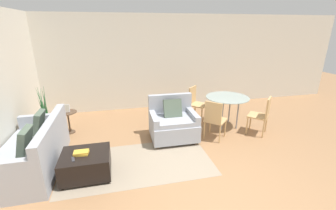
# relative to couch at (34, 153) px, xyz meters

# --- Properties ---
(ground_plane) EXTENTS (20.00, 20.00, 0.00)m
(ground_plane) POSITION_rel_couch_xyz_m (2.84, -1.13, -0.30)
(ground_plane) COLOR #936B47
(wall_back) EXTENTS (12.00, 0.06, 2.75)m
(wall_back) POSITION_rel_couch_xyz_m (2.84, 2.77, 1.07)
(wall_back) COLOR beige
(wall_back) RESTS_ON ground_plane
(area_rug) EXTENTS (2.71, 1.41, 0.01)m
(area_rug) POSITION_rel_couch_xyz_m (1.78, -0.27, -0.30)
(area_rug) COLOR gray
(area_rug) RESTS_ON ground_plane
(couch) EXTENTS (0.92, 1.85, 0.91)m
(couch) POSITION_rel_couch_xyz_m (0.00, 0.00, 0.00)
(couch) COLOR #999EA8
(couch) RESTS_ON ground_plane
(armchair) EXTENTS (1.00, 0.84, 0.95)m
(armchair) POSITION_rel_couch_xyz_m (2.66, 0.54, 0.06)
(armchair) COLOR #999EA8
(armchair) RESTS_ON ground_plane
(ottoman) EXTENTS (0.78, 0.68, 0.41)m
(ottoman) POSITION_rel_couch_xyz_m (0.91, -0.43, -0.08)
(ottoman) COLOR black
(ottoman) RESTS_ON ground_plane
(book_stack) EXTENTS (0.25, 0.18, 0.05)m
(book_stack) POSITION_rel_couch_xyz_m (0.85, -0.43, 0.13)
(book_stack) COLOR gold
(book_stack) RESTS_ON ottoman
(tv_remote_primary) EXTENTS (0.07, 0.15, 0.01)m
(tv_remote_primary) POSITION_rel_couch_xyz_m (0.74, -0.56, 0.11)
(tv_remote_primary) COLOR #333338
(tv_remote_primary) RESTS_ON ottoman
(potted_plant) EXTENTS (0.35, 0.35, 1.22)m
(potted_plant) POSITION_rel_couch_xyz_m (-0.11, 1.30, -0.00)
(potted_plant) COLOR #333338
(potted_plant) RESTS_ON ground_plane
(side_table) EXTENTS (0.41, 0.41, 0.52)m
(side_table) POSITION_rel_couch_xyz_m (0.34, 1.38, 0.06)
(side_table) COLOR #4C3828
(side_table) RESTS_ON ground_plane
(picture_frame) EXTENTS (0.13, 0.07, 0.18)m
(picture_frame) POSITION_rel_couch_xyz_m (0.34, 1.38, 0.31)
(picture_frame) COLOR silver
(picture_frame) RESTS_ON side_table
(dining_table) EXTENTS (1.04, 1.04, 0.77)m
(dining_table) POSITION_rel_couch_xyz_m (4.11, 0.88, 0.37)
(dining_table) COLOR #8C9E99
(dining_table) RESTS_ON ground_plane
(dining_chair_near_left) EXTENTS (0.59, 0.59, 0.90)m
(dining_chair_near_left) POSITION_rel_couch_xyz_m (3.52, 0.29, 0.21)
(dining_chair_near_left) COLOR tan
(dining_chair_near_left) RESTS_ON ground_plane
(dining_chair_near_right) EXTENTS (0.59, 0.59, 0.90)m
(dining_chair_near_right) POSITION_rel_couch_xyz_m (4.70, 0.29, 0.21)
(dining_chair_near_right) COLOR tan
(dining_chair_near_right) RESTS_ON ground_plane
(dining_chair_far_left) EXTENTS (0.59, 0.59, 0.90)m
(dining_chair_far_left) POSITION_rel_couch_xyz_m (3.52, 1.47, 0.21)
(dining_chair_far_left) COLOR tan
(dining_chair_far_left) RESTS_ON ground_plane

